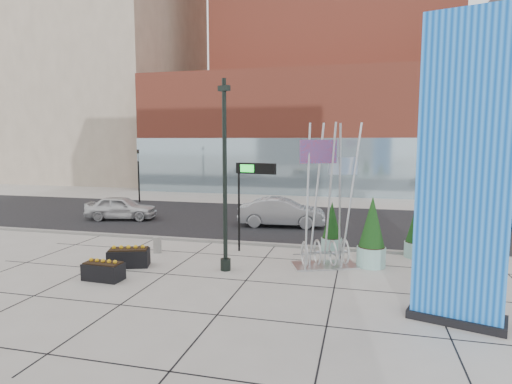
% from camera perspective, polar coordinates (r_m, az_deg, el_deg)
% --- Properties ---
extents(ground, '(160.00, 160.00, 0.00)m').
position_cam_1_polar(ground, '(16.20, -3.88, -10.34)').
color(ground, '#9E9991').
rests_on(ground, ground).
extents(street_asphalt, '(80.00, 12.00, 0.02)m').
position_cam_1_polar(street_asphalt, '(25.62, 3.03, -3.88)').
color(street_asphalt, black).
rests_on(street_asphalt, ground).
extents(curb_edge, '(80.00, 0.30, 0.12)m').
position_cam_1_polar(curb_edge, '(19.89, -0.31, -6.88)').
color(curb_edge, gray).
rests_on(curb_edge, ground).
extents(tower_podium, '(34.00, 10.00, 11.00)m').
position_cam_1_polar(tower_podium, '(41.89, 8.94, 7.78)').
color(tower_podium, '#A74430').
rests_on(tower_podium, ground).
extents(tower_glass_front, '(34.00, 0.60, 5.00)m').
position_cam_1_polar(tower_glass_front, '(37.18, 8.19, 3.29)').
color(tower_glass_front, '#8CA5B2').
rests_on(tower_glass_front, ground).
extents(building_beige_left, '(18.00, 20.00, 34.00)m').
position_cam_1_polar(building_beige_left, '(58.91, -18.84, 18.50)').
color(building_beige_left, gray).
rests_on(building_beige_left, ground).
extents(blue_pylon, '(2.60, 1.73, 7.98)m').
position_cam_1_polar(blue_pylon, '(12.21, 26.03, 1.78)').
color(blue_pylon, '#0C4EB9').
rests_on(blue_pylon, ground).
extents(lamp_post, '(0.48, 0.38, 6.97)m').
position_cam_1_polar(lamp_post, '(15.58, -4.16, -0.28)').
color(lamp_post, black).
rests_on(lamp_post, ground).
extents(public_art_sculpture, '(2.68, 1.98, 5.48)m').
position_cam_1_polar(public_art_sculpture, '(16.51, 9.31, -4.93)').
color(public_art_sculpture, silver).
rests_on(public_art_sculpture, ground).
extents(concrete_bollard, '(0.35, 0.35, 0.69)m').
position_cam_1_polar(concrete_bollard, '(18.95, -13.02, -6.87)').
color(concrete_bollard, gray).
rests_on(concrete_bollard, ground).
extents(overhead_street_sign, '(1.81, 0.55, 3.85)m').
position_cam_1_polar(overhead_street_sign, '(18.14, -0.32, 2.19)').
color(overhead_street_sign, black).
rests_on(overhead_street_sign, ground).
extents(round_planter_east, '(0.91, 0.91, 2.26)m').
position_cam_1_polar(round_planter_east, '(18.82, 20.58, -4.97)').
color(round_planter_east, '#93C5BB').
rests_on(round_planter_east, ground).
extents(round_planter_mid, '(1.09, 1.09, 2.72)m').
position_cam_1_polar(round_planter_mid, '(16.88, 15.19, -5.34)').
color(round_planter_mid, '#93C5BB').
rests_on(round_planter_mid, ground).
extents(round_planter_west, '(0.88, 0.88, 2.20)m').
position_cam_1_polar(round_planter_west, '(18.73, 10.06, -4.78)').
color(round_planter_west, '#93C5BB').
rests_on(round_planter_west, ground).
extents(box_planter_north, '(1.68, 1.21, 0.83)m').
position_cam_1_polar(box_planter_north, '(17.23, -16.61, -8.24)').
color(box_planter_north, black).
rests_on(box_planter_north, ground).
extents(box_planter_south, '(1.39, 0.74, 0.75)m').
position_cam_1_polar(box_planter_south, '(15.89, -19.69, -9.79)').
color(box_planter_south, black).
rests_on(box_planter_south, ground).
extents(car_white_west, '(4.45, 2.49, 1.43)m').
position_cam_1_polar(car_white_west, '(27.25, -17.54, -2.04)').
color(car_white_west, silver).
rests_on(car_white_west, ground).
extents(car_silver_mid, '(4.93, 2.14, 1.58)m').
position_cam_1_polar(car_silver_mid, '(23.95, 3.47, -2.75)').
color(car_silver_mid, '#9FA1A6').
rests_on(car_silver_mid, ground).
extents(car_dark_east, '(4.95, 2.33, 1.40)m').
position_cam_1_polar(car_dark_east, '(26.90, 29.36, -2.76)').
color(car_dark_east, black).
rests_on(car_dark_east, ground).
extents(traffic_signal, '(0.15, 0.18, 4.10)m').
position_cam_1_polar(traffic_signal, '(34.22, -15.39, 2.47)').
color(traffic_signal, black).
rests_on(traffic_signal, ground).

